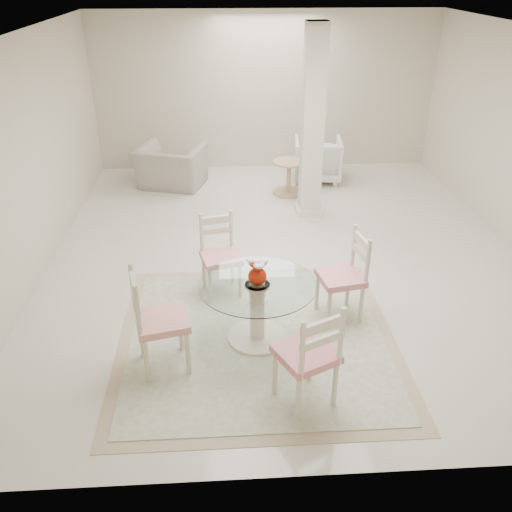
{
  "coord_description": "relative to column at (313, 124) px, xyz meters",
  "views": [
    {
      "loc": [
        -0.77,
        -6.22,
        3.34
      ],
      "look_at": [
        -0.48,
        -1.62,
        0.85
      ],
      "focal_mm": 38.0,
      "sensor_mm": 36.0,
      "label": 1
    }
  ],
  "objects": [
    {
      "name": "ground",
      "position": [
        -0.5,
        -1.3,
        -1.35
      ],
      "size": [
        7.0,
        7.0,
        0.0
      ],
      "primitive_type": "plane",
      "color": "silver",
      "rests_on": "ground"
    },
    {
      "name": "room_shell",
      "position": [
        -0.5,
        -1.3,
        0.51
      ],
      "size": [
        6.02,
        7.02,
        2.71
      ],
      "color": "beige",
      "rests_on": "ground"
    },
    {
      "name": "column",
      "position": [
        0.0,
        0.0,
        0.0
      ],
      "size": [
        0.3,
        0.3,
        2.7
      ],
      "primitive_type": "cube",
      "color": "beige",
      "rests_on": "ground"
    },
    {
      "name": "area_rug",
      "position": [
        -0.98,
        -3.12,
        -1.34
      ],
      "size": [
        2.77,
        2.77,
        0.02
      ],
      "color": "tan",
      "rests_on": "ground"
    },
    {
      "name": "dining_table",
      "position": [
        -0.98,
        -3.12,
        -1.02
      ],
      "size": [
        1.13,
        1.13,
        0.65
      ],
      "rotation": [
        0.0,
        0.0,
        0.37
      ],
      "color": "#EEE1C3",
      "rests_on": "ground"
    },
    {
      "name": "red_vase",
      "position": [
        -0.98,
        -3.12,
        -0.56
      ],
      "size": [
        0.21,
        0.2,
        0.28
      ],
      "color": "#AB1A05",
      "rests_on": "dining_table"
    },
    {
      "name": "dining_chair_east",
      "position": [
        -0.03,
        -2.76,
        -0.78
      ],
      "size": [
        0.51,
        0.51,
        1.09
      ],
      "rotation": [
        0.0,
        0.0,
        -1.39
      ],
      "color": "beige",
      "rests_on": "ground"
    },
    {
      "name": "dining_chair_north",
      "position": [
        -1.34,
        -2.17,
        -0.8
      ],
      "size": [
        0.5,
        0.5,
        1.04
      ],
      "rotation": [
        0.0,
        0.0,
        0.23
      ],
      "color": "beige",
      "rests_on": "ground"
    },
    {
      "name": "dining_chair_west",
      "position": [
        -1.94,
        -3.49,
        -0.75
      ],
      "size": [
        0.55,
        0.55,
        1.14
      ],
      "rotation": [
        0.0,
        0.0,
        1.81
      ],
      "color": "beige",
      "rests_on": "ground"
    },
    {
      "name": "dining_chair_south",
      "position": [
        -0.6,
        -4.07,
        -0.76
      ],
      "size": [
        0.6,
        0.6,
        1.12
      ],
      "rotation": [
        0.0,
        0.0,
        3.59
      ],
      "color": "beige",
      "rests_on": "ground"
    },
    {
      "name": "recliner_taupe",
      "position": [
        -2.15,
        1.26,
        -1.01
      ],
      "size": [
        1.27,
        1.18,
        0.69
      ],
      "primitive_type": "imported",
      "rotation": [
        0.0,
        0.0,
        2.86
      ],
      "color": "#9F9783",
      "rests_on": "ground"
    },
    {
      "name": "armchair_white",
      "position": [
        0.35,
        1.42,
        -0.98
      ],
      "size": [
        0.87,
        0.89,
        0.73
      ],
      "primitive_type": "imported",
      "rotation": [
        0.0,
        0.0,
        3.03
      ],
      "color": "silver",
      "rests_on": "ground"
    },
    {
      "name": "side_table",
      "position": [
        -0.22,
        0.79,
        -1.09
      ],
      "size": [
        0.53,
        0.53,
        0.55
      ],
      "color": "tan",
      "rests_on": "ground"
    }
  ]
}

